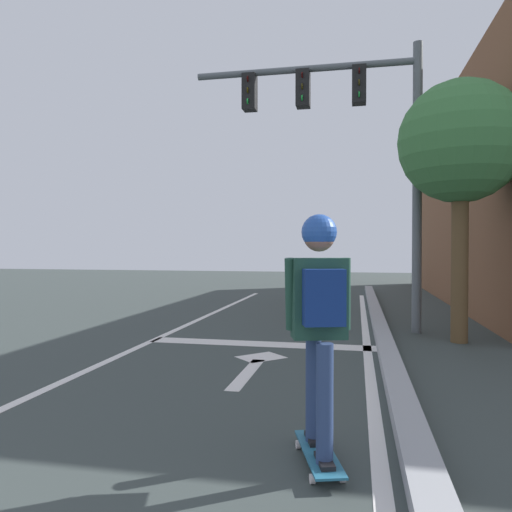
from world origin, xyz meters
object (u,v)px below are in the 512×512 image
(skateboard, at_px, (319,454))
(skater, at_px, (319,304))
(roadside_tree, at_px, (460,144))
(traffic_signal_mast, at_px, (348,124))

(skateboard, bearing_deg, skater, -73.67)
(skateboard, bearing_deg, roadside_tree, 68.87)
(skateboard, relative_size, roadside_tree, 0.20)
(skateboard, distance_m, traffic_signal_mast, 6.44)
(traffic_signal_mast, bearing_deg, skater, -90.91)
(skater, bearing_deg, roadside_tree, 68.99)
(traffic_signal_mast, height_order, roadside_tree, traffic_signal_mast)
(skateboard, distance_m, skater, 1.01)
(skater, xyz_separation_m, roadside_tree, (1.78, 4.65, 1.94))
(traffic_signal_mast, distance_m, roadside_tree, 1.95)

